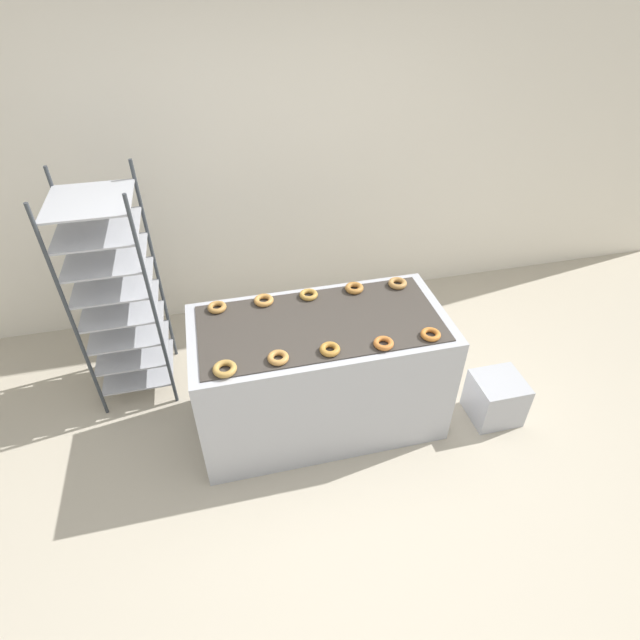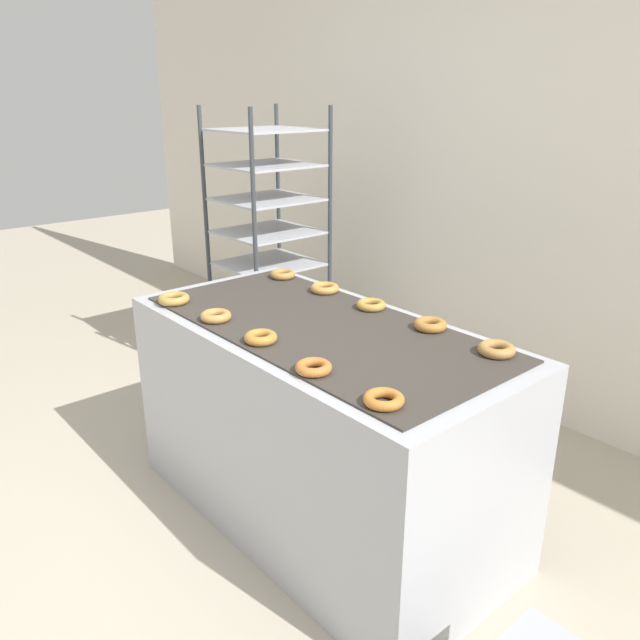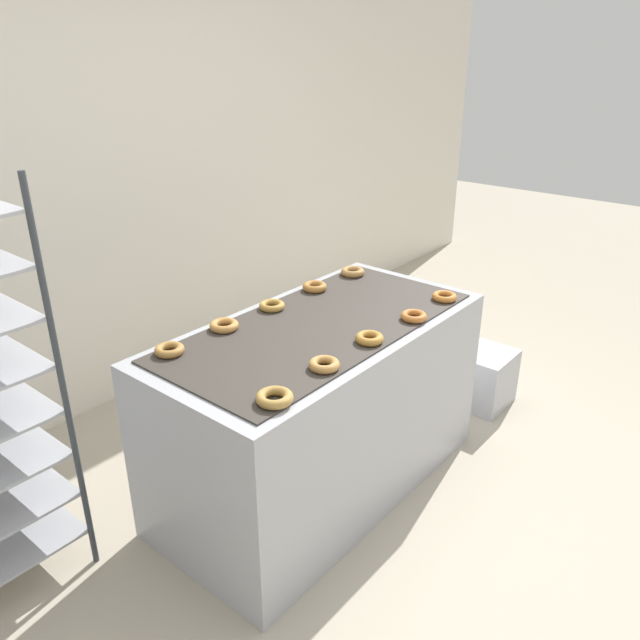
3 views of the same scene
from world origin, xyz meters
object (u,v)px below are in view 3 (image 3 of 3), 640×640
at_px(glaze_bin, 482,377).
at_px(donut_far_center, 272,306).
at_px(donut_near_right, 414,316).
at_px(donut_near_leftmost, 275,398).
at_px(donut_near_rightmost, 444,297).
at_px(fryer_machine, 320,408).
at_px(donut_far_leftmost, 169,350).
at_px(donut_near_center, 369,338).
at_px(donut_far_right, 315,287).
at_px(donut_far_rightmost, 353,272).
at_px(donut_far_left, 224,325).
at_px(donut_near_left, 324,365).

xyz_separation_m(glaze_bin, donut_far_center, (-1.20, 0.54, 0.70)).
bearing_deg(donut_near_right, donut_near_leftmost, -179.79).
height_order(donut_near_rightmost, donut_far_center, same).
xyz_separation_m(fryer_machine, donut_far_leftmost, (-0.59, 0.28, 0.44)).
height_order(glaze_bin, donut_near_center, donut_near_center).
bearing_deg(fryer_machine, donut_far_leftmost, 154.89).
height_order(donut_near_right, donut_far_right, donut_far_right).
distance_m(donut_near_rightmost, donut_far_rightmost, 0.54).
relative_size(donut_far_leftmost, donut_far_left, 0.94).
bearing_deg(donut_near_left, glaze_bin, 0.40).
distance_m(glaze_bin, donut_near_rightmost, 0.92).
xyz_separation_m(donut_near_leftmost, donut_near_rightmost, (1.19, 0.01, -0.00)).
relative_size(donut_far_left, donut_far_right, 1.03).
bearing_deg(donut_far_rightmost, donut_near_left, -149.01).
distance_m(fryer_machine, donut_far_rightmost, 0.79).
bearing_deg(donut_near_center, donut_far_center, 90.18).
relative_size(donut_near_left, donut_far_right, 0.98).
xyz_separation_m(donut_near_leftmost, donut_far_center, (0.58, 0.57, -0.00)).
distance_m(fryer_machine, donut_far_right, 0.60).
relative_size(fryer_machine, donut_far_left, 12.69).
relative_size(donut_near_leftmost, donut_near_rightmost, 1.11).
bearing_deg(donut_near_right, donut_far_center, 118.86).
xyz_separation_m(donut_far_leftmost, donut_far_center, (0.58, 0.00, -0.00)).
height_order(fryer_machine, donut_far_left, donut_far_left).
bearing_deg(donut_far_leftmost, donut_near_leftmost, -90.02).
bearing_deg(donut_near_center, donut_near_left, -179.72).
xyz_separation_m(donut_near_center, donut_far_leftmost, (-0.59, 0.55, -0.00)).
distance_m(donut_near_left, donut_near_rightmost, 0.90).
height_order(donut_near_center, donut_near_rightmost, donut_near_center).
bearing_deg(donut_near_rightmost, donut_near_right, -177.77).
height_order(fryer_machine, donut_far_leftmost, donut_far_leftmost).
height_order(donut_far_right, donut_far_rightmost, same).
height_order(donut_near_left, donut_far_left, same).
relative_size(fryer_machine, donut_near_leftmost, 12.15).
xyz_separation_m(donut_near_center, donut_far_right, (0.31, 0.55, 0.00)).
height_order(donut_far_leftmost, donut_far_center, donut_far_leftmost).
bearing_deg(donut_far_center, donut_far_rightmost, -1.10).
bearing_deg(donut_far_right, donut_far_left, 179.73).
height_order(glaze_bin, donut_far_left, donut_far_left).
xyz_separation_m(donut_near_left, donut_far_leftmost, (-0.29, 0.55, -0.00)).
distance_m(donut_near_left, donut_far_left, 0.55).
distance_m(donut_near_center, donut_near_rightmost, 0.60).
bearing_deg(donut_near_right, donut_far_rightmost, 62.39).
height_order(donut_near_rightmost, donut_far_right, donut_far_right).
bearing_deg(donut_near_left, donut_far_leftmost, 118.15).
bearing_deg(glaze_bin, fryer_machine, 167.72).
relative_size(donut_far_center, donut_far_rightmost, 0.96).
distance_m(donut_near_center, donut_far_rightmost, 0.81).
bearing_deg(donut_near_right, donut_near_center, 176.45).
height_order(donut_far_left, donut_far_right, donut_far_right).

